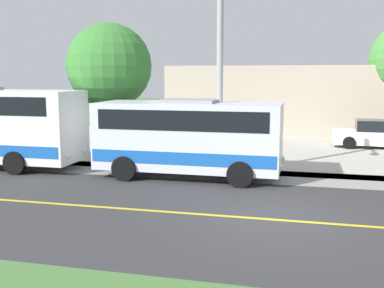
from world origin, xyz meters
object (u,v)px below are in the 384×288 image
Objects in this scene: shuttle_bus_front at (189,134)px; commercial_building at (354,99)px; tree_curbside at (109,66)px; street_light_pole at (219,59)px; parked_car_near at (377,135)px.

commercial_building is at bearing 156.33° from shuttle_bus_front.
tree_curbside is (-2.83, -4.37, 2.56)m from shuttle_bus_front.
street_light_pole reaches higher than commercial_building.
tree_curbside is (-2.52, -5.42, -0.21)m from street_light_pole.
shuttle_bus_front reaches higher than parked_car_near.
street_light_pole is at bearing 106.01° from shuttle_bus_front.
tree_curbside is at bearing -122.92° from shuttle_bus_front.
commercial_building is (-16.52, 6.32, -2.18)m from street_light_pole.
commercial_building reaches higher than parked_car_near.
tree_curbside is at bearing -39.99° from commercial_building.
shuttle_bus_front is 0.29× the size of commercial_building.
shuttle_bus_front is at bearing 57.08° from tree_curbside.
shuttle_bus_front is 12.06m from parked_car_near.
street_light_pole reaches higher than parked_car_near.
shuttle_bus_front is 2.98m from street_light_pole.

